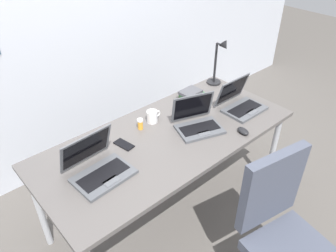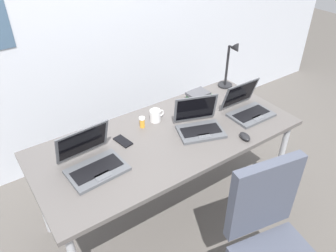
{
  "view_description": "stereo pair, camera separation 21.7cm",
  "coord_description": "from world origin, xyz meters",
  "px_view_note": "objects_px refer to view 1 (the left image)",
  "views": [
    {
      "loc": [
        -1.18,
        -1.33,
        2.06
      ],
      "look_at": [
        0.0,
        0.0,
        0.82
      ],
      "focal_mm": 35.23,
      "sensor_mm": 36.0,
      "label": 1
    },
    {
      "loc": [
        -1.01,
        -1.46,
        2.06
      ],
      "look_at": [
        0.0,
        0.0,
        0.82
      ],
      "focal_mm": 35.23,
      "sensor_mm": 36.0,
      "label": 2
    }
  ],
  "objects_px": {
    "laptop_far_corner": "(98,167)",
    "laptop_mid_desk": "(241,103)",
    "laptop_near_lamp": "(197,122)",
    "cell_phone": "(124,145)",
    "coffee_mug": "(152,116)",
    "pill_bottle": "(140,124)",
    "office_chair": "(283,247)",
    "computer_mouse": "(243,131)",
    "book_stack": "(192,95)",
    "desk_lamp": "(219,63)"
  },
  "relations": [
    {
      "from": "office_chair",
      "to": "book_stack",
      "type": "bearing_deg",
      "value": 71.83
    },
    {
      "from": "laptop_mid_desk",
      "to": "pill_bottle",
      "type": "distance_m",
      "value": 0.78
    },
    {
      "from": "laptop_mid_desk",
      "to": "book_stack",
      "type": "relative_size",
      "value": 1.58
    },
    {
      "from": "laptop_mid_desk",
      "to": "pill_bottle",
      "type": "xyz_separation_m",
      "value": [
        -0.73,
        0.29,
        -0.0
      ]
    },
    {
      "from": "computer_mouse",
      "to": "cell_phone",
      "type": "distance_m",
      "value": 0.81
    },
    {
      "from": "laptop_near_lamp",
      "to": "laptop_mid_desk",
      "type": "relative_size",
      "value": 1.19
    },
    {
      "from": "laptop_mid_desk",
      "to": "cell_phone",
      "type": "xyz_separation_m",
      "value": [
        -0.92,
        0.21,
        -0.04
      ]
    },
    {
      "from": "desk_lamp",
      "to": "computer_mouse",
      "type": "distance_m",
      "value": 0.74
    },
    {
      "from": "laptop_far_corner",
      "to": "laptop_near_lamp",
      "type": "bearing_deg",
      "value": -4.1
    },
    {
      "from": "laptop_far_corner",
      "to": "office_chair",
      "type": "relative_size",
      "value": 0.36
    },
    {
      "from": "pill_bottle",
      "to": "coffee_mug",
      "type": "height_order",
      "value": "coffee_mug"
    },
    {
      "from": "laptop_mid_desk",
      "to": "computer_mouse",
      "type": "distance_m",
      "value": 0.32
    },
    {
      "from": "laptop_far_corner",
      "to": "cell_phone",
      "type": "relative_size",
      "value": 2.59
    },
    {
      "from": "desk_lamp",
      "to": "pill_bottle",
      "type": "relative_size",
      "value": 5.07
    },
    {
      "from": "cell_phone",
      "to": "coffee_mug",
      "type": "xyz_separation_m",
      "value": [
        0.31,
        0.09,
        0.04
      ]
    },
    {
      "from": "laptop_mid_desk",
      "to": "book_stack",
      "type": "distance_m",
      "value": 0.39
    },
    {
      "from": "laptop_mid_desk",
      "to": "pill_bottle",
      "type": "bearing_deg",
      "value": 158.38
    },
    {
      "from": "desk_lamp",
      "to": "book_stack",
      "type": "distance_m",
      "value": 0.37
    },
    {
      "from": "laptop_far_corner",
      "to": "laptop_near_lamp",
      "type": "height_order",
      "value": "laptop_far_corner"
    },
    {
      "from": "laptop_far_corner",
      "to": "book_stack",
      "type": "distance_m",
      "value": 1.04
    },
    {
      "from": "pill_bottle",
      "to": "office_chair",
      "type": "height_order",
      "value": "office_chair"
    },
    {
      "from": "laptop_far_corner",
      "to": "laptop_mid_desk",
      "type": "bearing_deg",
      "value": -4.54
    },
    {
      "from": "laptop_far_corner",
      "to": "laptop_mid_desk",
      "type": "xyz_separation_m",
      "value": [
        1.18,
        -0.09,
        -0.0
      ]
    },
    {
      "from": "laptop_near_lamp",
      "to": "laptop_far_corner",
      "type": "bearing_deg",
      "value": 175.9
    },
    {
      "from": "laptop_near_lamp",
      "to": "computer_mouse",
      "type": "relative_size",
      "value": 3.85
    },
    {
      "from": "laptop_far_corner",
      "to": "computer_mouse",
      "type": "height_order",
      "value": "laptop_far_corner"
    },
    {
      "from": "computer_mouse",
      "to": "book_stack",
      "type": "distance_m",
      "value": 0.56
    },
    {
      "from": "laptop_far_corner",
      "to": "book_stack",
      "type": "xyz_separation_m",
      "value": [
        1.01,
        0.25,
        -0.01
      ]
    },
    {
      "from": "laptop_far_corner",
      "to": "book_stack",
      "type": "relative_size",
      "value": 1.78
    },
    {
      "from": "desk_lamp",
      "to": "laptop_mid_desk",
      "type": "height_order",
      "value": "desk_lamp"
    },
    {
      "from": "book_stack",
      "to": "coffee_mug",
      "type": "relative_size",
      "value": 1.75
    },
    {
      "from": "desk_lamp",
      "to": "coffee_mug",
      "type": "bearing_deg",
      "value": -174.38
    },
    {
      "from": "computer_mouse",
      "to": "book_stack",
      "type": "xyz_separation_m",
      "value": [
        0.06,
        0.56,
        0.02
      ]
    },
    {
      "from": "computer_mouse",
      "to": "cell_phone",
      "type": "xyz_separation_m",
      "value": [
        -0.68,
        0.43,
        -0.01
      ]
    },
    {
      "from": "cell_phone",
      "to": "pill_bottle",
      "type": "xyz_separation_m",
      "value": [
        0.19,
        0.07,
        0.04
      ]
    },
    {
      "from": "laptop_far_corner",
      "to": "laptop_mid_desk",
      "type": "distance_m",
      "value": 1.19
    },
    {
      "from": "laptop_near_lamp",
      "to": "book_stack",
      "type": "xyz_separation_m",
      "value": [
        0.25,
        0.31,
        -0.01
      ]
    },
    {
      "from": "desk_lamp",
      "to": "laptop_near_lamp",
      "type": "relative_size",
      "value": 1.08
    },
    {
      "from": "laptop_mid_desk",
      "to": "cell_phone",
      "type": "bearing_deg",
      "value": 166.88
    },
    {
      "from": "cell_phone",
      "to": "book_stack",
      "type": "distance_m",
      "value": 0.76
    },
    {
      "from": "desk_lamp",
      "to": "laptop_far_corner",
      "type": "bearing_deg",
      "value": -168.05
    },
    {
      "from": "laptop_far_corner",
      "to": "office_chair",
      "type": "height_order",
      "value": "laptop_far_corner"
    },
    {
      "from": "book_stack",
      "to": "laptop_mid_desk",
      "type": "bearing_deg",
      "value": -63.31
    },
    {
      "from": "cell_phone",
      "to": "desk_lamp",
      "type": "bearing_deg",
      "value": -1.3
    },
    {
      "from": "cell_phone",
      "to": "computer_mouse",
      "type": "bearing_deg",
      "value": -41.92
    },
    {
      "from": "computer_mouse",
      "to": "office_chair",
      "type": "height_order",
      "value": "office_chair"
    },
    {
      "from": "desk_lamp",
      "to": "laptop_near_lamp",
      "type": "height_order",
      "value": "desk_lamp"
    },
    {
      "from": "coffee_mug",
      "to": "computer_mouse",
      "type": "bearing_deg",
      "value": -54.13
    },
    {
      "from": "laptop_far_corner",
      "to": "computer_mouse",
      "type": "xyz_separation_m",
      "value": [
        0.94,
        -0.31,
        -0.03
      ]
    },
    {
      "from": "desk_lamp",
      "to": "office_chair",
      "type": "height_order",
      "value": "desk_lamp"
    }
  ]
}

